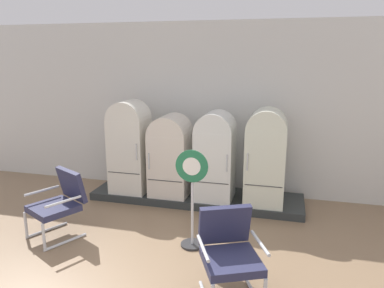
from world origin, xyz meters
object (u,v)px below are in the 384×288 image
at_px(refrigerator_0, 130,144).
at_px(refrigerator_2, 215,153).
at_px(refrigerator_3, 266,154).
at_px(armchair_left, 60,201).
at_px(refrigerator_1, 171,153).
at_px(sign_stand, 192,202).
at_px(armchair_right, 229,250).

relative_size(refrigerator_0, refrigerator_2, 1.09).
height_order(refrigerator_3, armchair_left, refrigerator_3).
xyz_separation_m(refrigerator_2, armchair_left, (-1.92, -1.66, -0.40)).
distance_m(refrigerator_1, sign_stand, 1.70).
bearing_deg(sign_stand, armchair_right, -54.40).
relative_size(refrigerator_1, refrigerator_3, 0.90).
height_order(refrigerator_0, refrigerator_3, refrigerator_0).
relative_size(refrigerator_0, sign_stand, 1.21).
bearing_deg(armchair_left, armchair_right, -16.03).
bearing_deg(refrigerator_2, refrigerator_0, -179.09).
relative_size(refrigerator_2, armchair_right, 1.58).
height_order(refrigerator_0, sign_stand, refrigerator_0).
xyz_separation_m(refrigerator_3, armchair_right, (-0.22, -2.39, -0.45)).
relative_size(refrigerator_3, armchair_left, 1.66).
bearing_deg(armchair_right, refrigerator_3, 84.84).
xyz_separation_m(refrigerator_2, armchair_right, (0.63, -2.39, -0.40)).
distance_m(refrigerator_1, armchair_right, 2.81).
distance_m(refrigerator_1, armchair_left, 2.04).
distance_m(refrigerator_3, armchair_right, 2.44).
bearing_deg(armchair_left, refrigerator_2, 40.73).
bearing_deg(armchair_right, refrigerator_1, 120.71).
relative_size(armchair_left, sign_stand, 0.70).
bearing_deg(refrigerator_2, refrigerator_3, 0.07).
relative_size(refrigerator_3, armchair_right, 1.66).
bearing_deg(refrigerator_3, sign_stand, -119.86).
xyz_separation_m(refrigerator_1, armchair_right, (1.42, -2.39, -0.35)).
bearing_deg(refrigerator_1, armchair_right, -59.29).
height_order(refrigerator_2, armchair_right, refrigerator_2).
xyz_separation_m(refrigerator_0, armchair_left, (-0.37, -1.63, -0.48)).
bearing_deg(armchair_left, sign_stand, 4.91).
bearing_deg(refrigerator_3, refrigerator_1, 179.93).
xyz_separation_m(refrigerator_2, sign_stand, (-0.02, -1.49, -0.29)).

